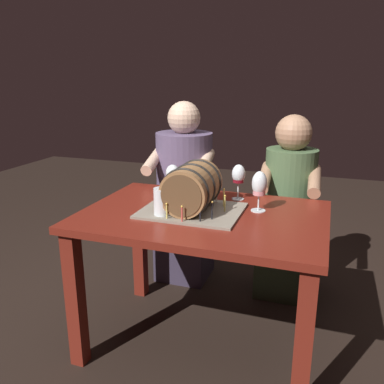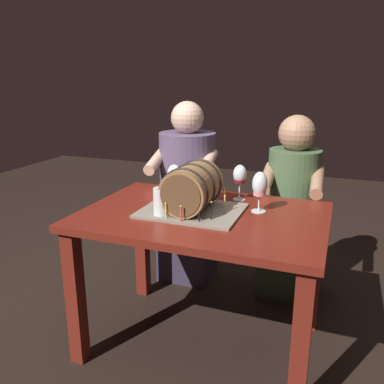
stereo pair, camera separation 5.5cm
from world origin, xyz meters
name	(u,v)px [view 1 (the left image)]	position (x,y,z in m)	size (l,w,h in m)	color
ground_plane	(202,341)	(0.00, 0.00, 0.00)	(8.00, 8.00, 0.00)	black
dining_table	(203,237)	(0.00, 0.00, 0.60)	(1.16, 0.80, 0.73)	maroon
barrel_cake	(192,190)	(-0.06, 0.00, 0.84)	(0.48, 0.38, 0.24)	gray
wine_glass_rose	(259,185)	(0.25, 0.12, 0.86)	(0.07, 0.07, 0.20)	white
wine_glass_amber	(173,174)	(-0.26, 0.27, 0.84)	(0.08, 0.08, 0.16)	white
wine_glass_red	(239,176)	(0.11, 0.27, 0.86)	(0.07, 0.07, 0.19)	white
beer_pint	(162,203)	(-0.16, -0.12, 0.79)	(0.08, 0.08, 0.14)	white
person_seated_left	(184,197)	(-0.34, 0.67, 0.58)	(0.43, 0.51, 1.21)	#372D40
person_seated_right	(288,217)	(0.34, 0.67, 0.52)	(0.36, 0.46, 1.15)	#2A3A24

